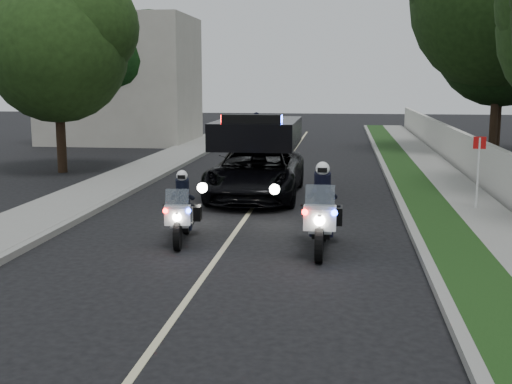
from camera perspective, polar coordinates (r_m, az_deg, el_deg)
ground at (r=10.52m, az=-6.33°, el=-9.75°), size 120.00×120.00×0.00m
curb_right at (r=19.98m, az=12.28°, el=-0.31°), size 0.20×60.00×0.15m
grass_verge at (r=20.05m, az=14.27°, el=-0.35°), size 1.20×60.00×0.16m
sidewalk_right at (r=20.24m, az=17.93°, el=-0.43°), size 1.40×60.00×0.16m
property_wall at (r=20.34m, az=20.80°, el=1.37°), size 0.22×60.00×1.50m
curb_left at (r=20.96m, az=-10.67°, el=0.21°), size 0.20×60.00×0.15m
sidewalk_left at (r=21.33m, az=-13.47°, el=0.28°), size 2.00×60.00×0.16m
building_far at (r=37.72m, az=-11.79°, el=9.60°), size 8.00×6.00×7.00m
lane_marking at (r=20.07m, az=0.53°, el=-0.25°), size 0.12×50.00×0.01m
police_moto_left at (r=14.44m, az=-6.48°, el=-4.33°), size 0.87×1.92×1.57m
police_moto_right at (r=13.67m, az=5.73°, el=-5.12°), size 0.78×2.19×1.85m
police_suv at (r=19.71m, az=0.04°, el=-0.44°), size 2.62×5.63×2.74m
bicycle at (r=34.16m, az=0.01°, el=3.92°), size 0.60×1.67×0.87m
cyclist at (r=34.16m, az=0.01°, el=3.92°), size 0.64×0.46×1.66m
sign_post at (r=18.24m, az=18.74°, el=-1.81°), size 0.34×0.34×2.12m
tree_right_d at (r=32.64m, az=20.00°, el=3.05°), size 9.04×9.04×13.65m
tree_right_e at (r=33.44m, az=20.27°, el=3.19°), size 7.17×7.17×10.42m
tree_left_near at (r=26.11m, az=-16.62°, el=1.68°), size 6.73×6.73×8.84m
tree_left_far at (r=36.88m, az=-10.76°, el=4.19°), size 6.19×6.19×8.64m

